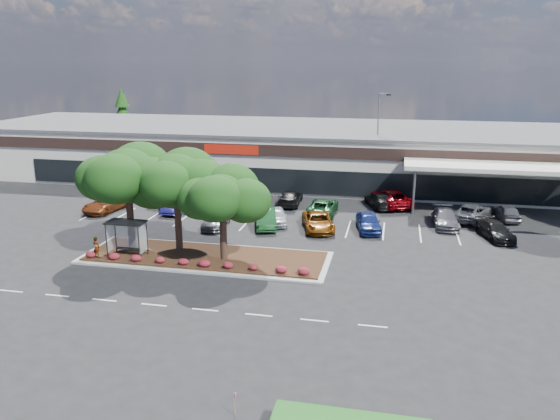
% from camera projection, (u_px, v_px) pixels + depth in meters
% --- Properties ---
extents(ground, '(160.00, 160.00, 0.00)m').
position_uv_depth(ground, '(214.00, 282.00, 35.54)').
color(ground, black).
rests_on(ground, ground).
extents(retail_store, '(80.40, 25.20, 6.25)m').
position_uv_depth(retail_store, '(303.00, 152.00, 66.66)').
color(retail_store, beige).
rests_on(retail_store, ground).
extents(landscape_island, '(18.00, 6.00, 0.26)m').
position_uv_depth(landscape_island, '(206.00, 257.00, 39.68)').
color(landscape_island, '#9F9F9A').
rests_on(landscape_island, ground).
extents(lane_markings, '(33.12, 20.06, 0.01)m').
position_uv_depth(lane_markings, '(253.00, 234.00, 45.39)').
color(lane_markings, silver).
rests_on(lane_markings, ground).
extents(shrub_row, '(17.00, 0.80, 0.50)m').
position_uv_depth(shrub_row, '(195.00, 262.00, 37.60)').
color(shrub_row, maroon).
rests_on(shrub_row, landscape_island).
extents(bus_shelter, '(2.75, 1.55, 2.59)m').
position_uv_depth(bus_shelter, '(127.00, 228.00, 39.21)').
color(bus_shelter, black).
rests_on(bus_shelter, landscape_island).
extents(island_tree_west, '(7.20, 7.20, 7.89)m').
position_uv_depth(island_tree_west, '(129.00, 197.00, 40.27)').
color(island_tree_west, black).
rests_on(island_tree_west, landscape_island).
extents(island_tree_mid, '(6.60, 6.60, 7.32)m').
position_uv_depth(island_tree_mid, '(177.00, 201.00, 40.30)').
color(island_tree_mid, black).
rests_on(island_tree_mid, landscape_island).
extents(island_tree_east, '(5.80, 5.80, 6.50)m').
position_uv_depth(island_tree_east, '(223.00, 215.00, 38.19)').
color(island_tree_east, black).
rests_on(island_tree_east, landscape_island).
extents(conifer_north_west, '(4.40, 4.40, 10.00)m').
position_uv_depth(conifer_north_west, '(123.00, 121.00, 83.59)').
color(conifer_north_west, black).
rests_on(conifer_north_west, ground).
extents(person_waiting, '(0.65, 0.51, 1.56)m').
position_uv_depth(person_waiting, '(96.00, 247.00, 39.05)').
color(person_waiting, '#594C47').
rests_on(person_waiting, landscape_island).
extents(light_pole, '(1.38, 0.88, 10.68)m').
position_uv_depth(light_pole, '(378.00, 149.00, 58.78)').
color(light_pole, '#9F9F9A').
rests_on(light_pole, ground).
extents(survey_stake, '(0.07, 0.14, 1.06)m').
position_uv_depth(survey_stake, '(235.00, 401.00, 22.04)').
color(survey_stake, '#9C7F52').
rests_on(survey_stake, ground).
extents(car_0, '(3.07, 5.43, 1.43)m').
position_uv_depth(car_0, '(106.00, 204.00, 52.04)').
color(car_0, '#682D11').
rests_on(car_0, ground).
extents(car_1, '(2.00, 5.23, 1.70)m').
position_uv_depth(car_1, '(179.00, 202.00, 52.06)').
color(car_1, navy).
rests_on(car_1, ground).
extents(car_2, '(2.18, 4.67, 1.32)m').
position_uv_depth(car_2, '(216.00, 219.00, 47.24)').
color(car_2, '#4D4D53').
rests_on(car_2, ground).
extents(car_3, '(2.75, 4.46, 1.42)m').
position_uv_depth(car_3, '(277.00, 216.00, 48.03)').
color(car_3, '#ACB1B8').
rests_on(car_3, ground).
extents(car_4, '(2.95, 5.11, 1.59)m').
position_uv_depth(car_4, '(266.00, 218.00, 47.11)').
color(car_4, '#16471F').
rests_on(car_4, ground).
extents(car_5, '(3.67, 5.66, 1.45)m').
position_uv_depth(car_5, '(318.00, 222.00, 46.31)').
color(car_5, '#6B3609').
rests_on(car_5, ground).
extents(car_6, '(2.68, 4.89, 1.58)m').
position_uv_depth(car_6, '(368.00, 222.00, 46.07)').
color(car_6, navy).
rests_on(car_6, ground).
extents(car_7, '(2.23, 5.03, 1.43)m').
position_uv_depth(car_7, '(445.00, 218.00, 47.27)').
color(car_7, '#525157').
rests_on(car_7, ground).
extents(car_8, '(3.09, 4.92, 1.33)m').
position_uv_depth(car_8, '(495.00, 231.00, 44.07)').
color(car_8, black).
rests_on(car_8, ground).
extents(car_9, '(2.01, 4.23, 1.40)m').
position_uv_depth(car_9, '(163.00, 197.00, 54.57)').
color(car_9, maroon).
rests_on(car_9, ground).
extents(car_10, '(3.35, 5.59, 1.45)m').
position_uv_depth(car_10, '(199.00, 193.00, 56.43)').
color(car_10, maroon).
rests_on(car_10, ground).
extents(car_11, '(4.22, 6.53, 1.67)m').
position_uv_depth(car_11, '(231.00, 192.00, 56.22)').
color(car_11, black).
rests_on(car_11, ground).
extents(car_12, '(2.22, 5.02, 1.43)m').
position_uv_depth(car_12, '(291.00, 198.00, 54.32)').
color(car_12, black).
rests_on(car_12, ground).
extents(car_13, '(2.59, 5.40, 1.49)m').
position_uv_depth(car_13, '(323.00, 206.00, 51.02)').
color(car_13, '#15411E').
rests_on(car_13, ground).
extents(car_14, '(3.57, 5.39, 1.45)m').
position_uv_depth(car_14, '(380.00, 200.00, 53.45)').
color(car_14, black).
rests_on(car_14, ground).
extents(car_15, '(4.78, 6.62, 1.67)m').
position_uv_depth(car_15, '(391.00, 198.00, 53.88)').
color(car_15, '#7D0209').
rests_on(car_15, ground).
extents(car_16, '(4.33, 6.04, 1.53)m').
position_uv_depth(car_16, '(471.00, 212.00, 49.11)').
color(car_16, slate).
rests_on(car_16, ground).
extents(car_17, '(2.11, 4.36, 1.44)m').
position_uv_depth(car_17, '(507.00, 212.00, 49.21)').
color(car_17, '#505057').
rests_on(car_17, ground).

